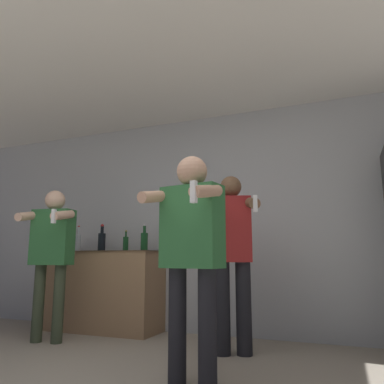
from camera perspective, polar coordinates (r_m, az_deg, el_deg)
The scene contains 10 objects.
wall_back at distance 4.44m, azimuth 2.44°, elevation -4.47°, with size 7.00×0.06×2.55m.
ceiling_slab at distance 3.62m, azimuth -5.31°, elevation 18.60°, with size 7.00×3.17×0.05m.
counter at distance 4.77m, azimuth -13.87°, elevation -14.32°, with size 1.54×0.55×0.93m.
bottle_clear_vodka at distance 4.43m, azimuth -7.28°, elevation -7.32°, with size 0.08×0.08×0.31m.
bottle_amber_bourbon at distance 4.96m, azimuth -16.98°, elevation -7.24°, with size 0.06×0.06×0.32m.
bottle_green_wine at distance 4.75m, azimuth -13.59°, elevation -7.21°, with size 0.09×0.09×0.33m.
bottle_brown_liquor at distance 4.56m, azimuth -10.07°, elevation -7.68°, with size 0.06×0.06×0.24m.
person_woman_foreground at distance 2.65m, azimuth -0.09°, elevation -7.94°, with size 0.54×0.50×1.58m.
person_man_side at distance 4.25m, azimuth -20.61°, elevation -7.85°, with size 0.54×0.50×1.57m.
person_spectator_back at distance 3.50m, azimuth 6.14°, elevation -8.81°, with size 0.54×0.60×1.61m.
Camera 1 is at (1.47, -1.49, 0.84)m, focal length 35.00 mm.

